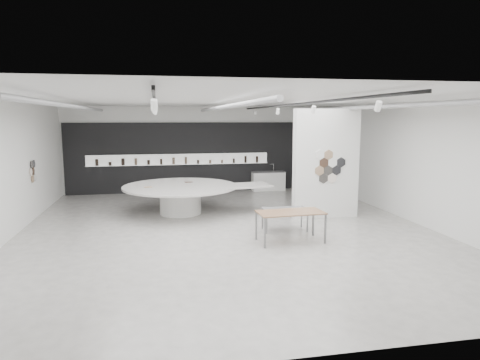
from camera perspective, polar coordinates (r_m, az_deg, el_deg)
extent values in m
cube|color=#B4AFA9|center=(12.85, -1.80, -6.65)|extent=(12.00, 14.00, 0.01)
cube|color=silver|center=(12.42, -1.88, 10.58)|extent=(12.00, 14.00, 0.01)
cube|color=white|center=(19.41, -5.14, 4.11)|extent=(12.00, 0.01, 3.80)
cube|color=white|center=(5.78, 9.35, -5.93)|extent=(12.00, 0.01, 3.80)
cube|color=white|center=(14.69, 21.98, 2.19)|extent=(0.01, 14.00, 3.80)
cube|color=white|center=(12.98, -29.02, 1.02)|extent=(0.01, 14.00, 3.80)
cylinder|color=#939396|center=(12.95, -21.17, 9.12)|extent=(0.12, 12.00, 0.12)
cylinder|color=#939396|center=(12.91, -2.23, 9.67)|extent=(0.12, 12.00, 0.12)
cylinder|color=#939396|center=(14.17, 15.03, 9.28)|extent=(0.12, 12.00, 0.12)
cube|color=black|center=(12.26, -11.29, 9.97)|extent=(0.05, 13.00, 0.06)
cylinder|color=white|center=(7.26, -11.38, 9.80)|extent=(0.11, 0.18, 0.21)
cylinder|color=white|center=(10.56, -11.29, 9.28)|extent=(0.11, 0.18, 0.21)
cylinder|color=white|center=(13.86, -11.25, 9.02)|extent=(0.11, 0.18, 0.21)
cylinder|color=white|center=(17.16, -11.22, 8.85)|extent=(0.11, 0.18, 0.21)
cube|color=black|center=(12.89, 7.07, 9.98)|extent=(0.05, 13.00, 0.06)
cylinder|color=white|center=(8.27, 17.95, 9.36)|extent=(0.11, 0.18, 0.21)
cylinder|color=white|center=(11.28, 9.76, 9.25)|extent=(0.11, 0.18, 0.21)
cylinder|color=white|center=(14.41, 5.07, 9.11)|extent=(0.11, 0.18, 0.21)
cylinder|color=white|center=(17.61, 2.07, 8.99)|extent=(0.11, 0.18, 0.21)
cylinder|color=#9F8061|center=(15.41, -25.92, 0.16)|extent=(0.03, 0.28, 0.28)
cylinder|color=white|center=(15.66, -25.68, 0.29)|extent=(0.03, 0.28, 0.28)
cylinder|color=#432E21|center=(15.51, -25.86, 1.07)|extent=(0.03, 0.28, 0.28)
cylinder|color=white|center=(15.26, -26.10, 0.95)|extent=(0.03, 0.28, 0.28)
cylinder|color=black|center=(15.36, -26.03, 1.86)|extent=(0.03, 0.28, 0.28)
cylinder|color=black|center=(15.61, -25.79, 1.96)|extent=(0.03, 0.28, 0.28)
cube|color=black|center=(19.38, -5.11, 3.06)|extent=(11.80, 0.10, 3.10)
cube|color=white|center=(19.24, -8.05, 2.77)|extent=(8.00, 0.06, 0.46)
cube|color=white|center=(19.20, -8.03, 2.08)|extent=(8.00, 0.18, 0.02)
cylinder|color=black|center=(19.33, -18.55, 2.24)|extent=(0.13, 0.13, 0.29)
cylinder|color=black|center=(19.27, -16.94, 2.09)|extent=(0.13, 0.13, 0.15)
cylinder|color=black|center=(19.21, -15.34, 2.36)|extent=(0.14, 0.14, 0.30)
cylinder|color=brown|center=(19.18, -13.72, 2.40)|extent=(0.12, 0.12, 0.29)
cylinder|color=black|center=(19.17, -12.09, 2.32)|extent=(0.12, 0.12, 0.21)
cylinder|color=black|center=(19.16, -10.47, 2.42)|extent=(0.10, 0.10, 0.25)
cylinder|color=brown|center=(19.17, -8.85, 2.54)|extent=(0.12, 0.12, 0.30)
cylinder|color=brown|center=(19.20, -7.23, 2.60)|extent=(0.10, 0.10, 0.31)
cylinder|color=black|center=(19.25, -5.61, 2.43)|extent=(0.09, 0.09, 0.17)
cylinder|color=brown|center=(19.31, -4.01, 2.45)|extent=(0.10, 0.10, 0.16)
cylinder|color=brown|center=(19.38, -2.41, 2.48)|extent=(0.09, 0.09, 0.15)
cylinder|color=black|center=(19.46, -0.83, 2.59)|extent=(0.09, 0.09, 0.21)
cylinder|color=black|center=(19.56, 0.74, 2.77)|extent=(0.11, 0.11, 0.31)
cylinder|color=black|center=(19.68, 2.28, 2.77)|extent=(0.11, 0.11, 0.29)
cube|color=white|center=(14.42, 11.39, 2.13)|extent=(2.20, 0.35, 3.60)
cylinder|color=black|center=(14.27, 11.65, 1.25)|extent=(0.34, 0.03, 0.34)
cylinder|color=black|center=(14.38, 12.75, 1.27)|extent=(0.34, 0.03, 0.34)
cylinder|color=#9F8061|center=(14.16, 10.54, 1.23)|extent=(0.34, 0.03, 0.34)
cylinder|color=white|center=(14.30, 12.23, 2.29)|extent=(0.34, 0.03, 0.34)
cylinder|color=#432E21|center=(14.18, 11.13, 2.27)|extent=(0.34, 0.03, 0.34)
cylinder|color=white|center=(14.36, 12.17, 0.24)|extent=(0.34, 0.03, 0.34)
cylinder|color=black|center=(14.24, 11.07, 0.21)|extent=(0.34, 0.03, 0.34)
cylinder|color=black|center=(14.42, 13.32, 2.30)|extent=(0.34, 0.03, 0.34)
cylinder|color=#9F8061|center=(14.21, 11.71, 3.32)|extent=(0.34, 0.03, 0.34)
cylinder|color=white|center=(14.10, 10.60, 3.31)|extent=(0.34, 0.03, 0.34)
cylinder|color=white|center=(14.98, -7.95, -2.73)|extent=(1.60, 1.60, 0.93)
cylinder|color=beige|center=(14.89, -7.98, -0.85)|extent=(4.42, 4.42, 0.07)
cube|color=beige|center=(14.93, 0.67, -0.74)|extent=(1.88, 1.32, 0.06)
cube|color=#9F8061|center=(14.72, -12.16, -0.91)|extent=(0.30, 0.23, 0.01)
cube|color=#432E21|center=(15.60, -6.87, -0.27)|extent=(0.30, 0.23, 0.01)
cube|color=#876245|center=(11.52, 6.75, -4.29)|extent=(1.81, 0.97, 0.03)
cube|color=slate|center=(10.99, 3.34, -7.09)|extent=(0.05, 0.05, 0.79)
cube|color=slate|center=(11.72, 2.18, -6.10)|extent=(0.05, 0.05, 0.79)
cube|color=slate|center=(11.59, 11.31, -6.43)|extent=(0.05, 0.05, 0.79)
cube|color=slate|center=(12.28, 9.73, -5.54)|extent=(0.05, 0.05, 0.79)
cube|color=gray|center=(12.66, 5.99, -3.87)|extent=(1.31, 0.68, 0.03)
cube|color=slate|center=(12.32, 3.58, -5.77)|extent=(0.04, 0.04, 0.64)
cube|color=slate|center=(12.86, 3.00, -5.16)|extent=(0.04, 0.04, 0.64)
cube|color=slate|center=(12.64, 8.98, -5.49)|extent=(0.04, 0.04, 0.64)
cube|color=slate|center=(13.17, 8.20, -4.91)|extent=(0.04, 0.04, 0.64)
cube|color=white|center=(19.66, 3.78, -0.17)|extent=(1.49, 0.58, 0.84)
cube|color=gray|center=(19.60, 3.80, 1.08)|extent=(1.53, 0.62, 0.03)
cylinder|color=silver|center=(19.78, 4.49, 1.66)|extent=(0.02, 0.02, 0.33)
cylinder|color=silver|center=(19.74, 4.28, 2.12)|extent=(0.15, 0.02, 0.02)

